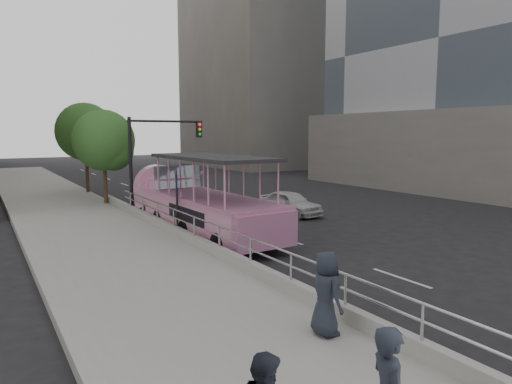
{
  "coord_description": "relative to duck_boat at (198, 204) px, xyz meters",
  "views": [
    {
      "loc": [
        -9.76,
        -11.07,
        4.36
      ],
      "look_at": [
        -1.44,
        2.44,
        2.31
      ],
      "focal_mm": 32.0,
      "sensor_mm": 36.0,
      "label": 1
    }
  ],
  "objects": [
    {
      "name": "car",
      "position": [
        6.06,
        1.51,
        -0.63
      ],
      "size": [
        2.15,
        4.05,
        1.31
      ],
      "primitive_type": "imported",
      "rotation": [
        0.0,
        0.0,
        0.16
      ],
      "color": "silver",
      "rests_on": "ground"
    },
    {
      "name": "guardrail",
      "position": [
        -1.49,
        -4.99,
        -0.14
      ],
      "size": [
        0.07,
        22.0,
        0.71
      ],
      "color": "#BCBDC1",
      "rests_on": "kerb_wall"
    },
    {
      "name": "duck_boat",
      "position": [
        0.0,
        0.0,
        0.0
      ],
      "size": [
        2.91,
        10.49,
        3.46
      ],
      "color": "black",
      "rests_on": "ground"
    },
    {
      "name": "traffic_signal",
      "position": [
        -0.07,
        5.51,
        2.22
      ],
      "size": [
        4.2,
        0.32,
        5.2
      ],
      "color": "black",
      "rests_on": "ground"
    },
    {
      "name": "kerb_wall",
      "position": [
        -1.49,
        -4.99,
        -0.8
      ],
      "size": [
        0.24,
        30.0,
        0.36
      ],
      "primitive_type": "cube",
      "color": "#A6A6A0",
      "rests_on": "sidewalk"
    },
    {
      "name": "pedestrian_far",
      "position": [
        -2.29,
        -11.28,
        -0.12
      ],
      "size": [
        0.63,
        0.89,
        1.72
      ],
      "primitive_type": "imported",
      "rotation": [
        0.0,
        0.0,
        1.47
      ],
      "color": "#222833",
      "rests_on": "sidewalk"
    },
    {
      "name": "street_tree_far",
      "position": [
        -1.47,
        14.94,
        3.02
      ],
      "size": [
        3.97,
        3.97,
        6.45
      ],
      "color": "#3E2E1C",
      "rests_on": "ground"
    },
    {
      "name": "parking_sign",
      "position": [
        -1.36,
        -1.06,
        0.57
      ],
      "size": [
        0.29,
        0.62,
        2.98
      ],
      "color": "black",
      "rests_on": "ground"
    },
    {
      "name": "sidewalk",
      "position": [
        -4.12,
        3.01,
        -1.13
      ],
      "size": [
        5.5,
        80.0,
        0.3
      ],
      "primitive_type": "cube",
      "color": "gray",
      "rests_on": "ground"
    },
    {
      "name": "street_tree_near",
      "position": [
        -1.67,
        8.94,
        2.54
      ],
      "size": [
        3.52,
        3.52,
        5.72
      ],
      "color": "#3E2E1C",
      "rests_on": "ground"
    },
    {
      "name": "midrise_stone_a",
      "position": [
        27.63,
        35.01,
        14.72
      ],
      "size": [
        20.0,
        20.0,
        32.0
      ],
      "primitive_type": "cube",
      "color": "gray",
      "rests_on": "ground"
    },
    {
      "name": "ground",
      "position": [
        1.63,
        -6.99,
        -1.28
      ],
      "size": [
        160.0,
        160.0,
        0.0
      ],
      "primitive_type": "plane",
      "color": "black"
    }
  ]
}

